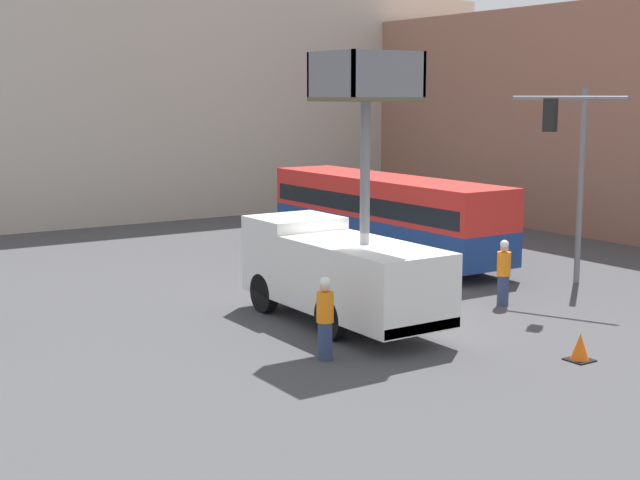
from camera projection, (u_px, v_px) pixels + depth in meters
ground_plane at (367, 323)px, 22.86m from camera, size 120.00×120.00×0.00m
building_backdrop_far at (59, 102)px, 42.70m from camera, size 44.00×10.00×10.92m
utility_truck at (340, 265)px, 22.50m from camera, size 2.24×6.46×6.79m
city_bus at (385, 211)px, 31.60m from camera, size 2.45×10.97×2.93m
traffic_light_pole at (571, 155)px, 26.09m from camera, size 3.29×3.04×6.00m
road_worker_near_truck at (325, 318)px, 19.55m from camera, size 0.38×0.38×1.88m
road_worker_directing at (504, 273)px, 24.64m from camera, size 0.38×0.38×1.85m
traffic_cone_near_truck at (580, 348)px, 19.59m from camera, size 0.54×0.54×0.62m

